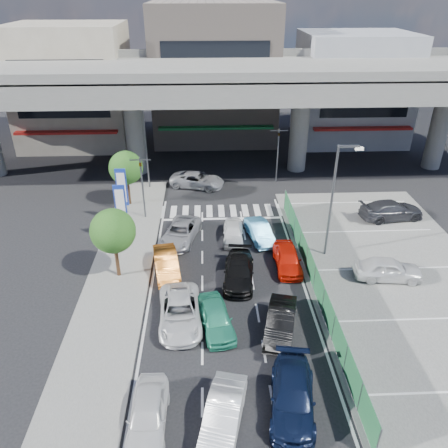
{
  "coord_description": "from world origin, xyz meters",
  "views": [
    {
      "loc": [
        -1.2,
        -19.48,
        16.72
      ],
      "look_at": [
        -0.06,
        6.44,
        2.37
      ],
      "focal_mm": 35.0,
      "sensor_mm": 36.0,
      "label": 1
    }
  ],
  "objects_px": {
    "traffic_light_left": "(141,173)",
    "sedan_white_front_mid": "(233,232)",
    "sedan_black_mid": "(239,271)",
    "traffic_cone": "(316,271)",
    "hatch_white_back_mid": "(223,415)",
    "taxi_teal_mid": "(216,318)",
    "parked_sedan_dgrey": "(391,210)",
    "traffic_light_right": "(278,142)",
    "signboard_near": "(121,207)",
    "hatch_black_mid_right": "(281,322)",
    "minivan_navy_back": "(293,396)",
    "van_white_back_left": "(148,414)",
    "sedan_white_mid_left": "(180,312)",
    "taxi_orange_right": "(288,259)",
    "signboard_far": "(122,189)",
    "parked_sedan_white": "(388,269)",
    "taxi_orange_left": "(166,263)",
    "tree_near": "(113,231)",
    "kei_truck_front_right": "(260,232)",
    "tree_far": "(126,168)",
    "street_lamp_right": "(335,193)",
    "street_lamp_left": "(147,138)",
    "wagon_silver_front_left": "(181,232)",
    "crossing_wagon_silver": "(197,180)"
  },
  "relations": [
    {
      "from": "parked_sedan_dgrey",
      "to": "traffic_light_right",
      "type": "bearing_deg",
      "value": 37.53
    },
    {
      "from": "minivan_navy_back",
      "to": "van_white_back_left",
      "type": "bearing_deg",
      "value": -164.53
    },
    {
      "from": "traffic_light_left",
      "to": "parked_sedan_white",
      "type": "xyz_separation_m",
      "value": [
        16.44,
        -9.06,
        -3.15
      ]
    },
    {
      "from": "street_lamp_right",
      "to": "hatch_white_back_mid",
      "type": "xyz_separation_m",
      "value": [
        -7.87,
        -13.24,
        -4.08
      ]
    },
    {
      "from": "street_lamp_left",
      "to": "hatch_black_mid_right",
      "type": "xyz_separation_m",
      "value": [
        8.97,
        -19.59,
        -4.08
      ]
    },
    {
      "from": "signboard_far",
      "to": "sedan_white_mid_left",
      "type": "height_order",
      "value": "signboard_far"
    },
    {
      "from": "tree_far",
      "to": "traffic_cone",
      "type": "xyz_separation_m",
      "value": [
        13.55,
        -11.05,
        -2.96
      ]
    },
    {
      "from": "hatch_black_mid_right",
      "to": "traffic_cone",
      "type": "bearing_deg",
      "value": 72.71
    },
    {
      "from": "kei_truck_front_right",
      "to": "sedan_black_mid",
      "type": "bearing_deg",
      "value": -122.42
    },
    {
      "from": "street_lamp_right",
      "to": "parked_sedan_dgrey",
      "type": "bearing_deg",
      "value": 37.94
    },
    {
      "from": "taxi_orange_left",
      "to": "sedan_white_mid_left",
      "type": "bearing_deg",
      "value": -87.37
    },
    {
      "from": "traffic_light_left",
      "to": "taxi_orange_left",
      "type": "distance_m",
      "value": 8.65
    },
    {
      "from": "tree_near",
      "to": "taxi_orange_left",
      "type": "relative_size",
      "value": 1.15
    },
    {
      "from": "taxi_orange_right",
      "to": "hatch_black_mid_right",
      "type": "bearing_deg",
      "value": -102.92
    },
    {
      "from": "traffic_light_left",
      "to": "signboard_near",
      "type": "bearing_deg",
      "value": -104.02
    },
    {
      "from": "van_white_back_left",
      "to": "kei_truck_front_right",
      "type": "height_order",
      "value": "van_white_back_left"
    },
    {
      "from": "traffic_light_right",
      "to": "signboard_near",
      "type": "relative_size",
      "value": 1.11
    },
    {
      "from": "traffic_light_left",
      "to": "crossing_wagon_silver",
      "type": "relative_size",
      "value": 1.05
    },
    {
      "from": "street_lamp_left",
      "to": "sedan_black_mid",
      "type": "height_order",
      "value": "street_lamp_left"
    },
    {
      "from": "signboard_far",
      "to": "crossing_wagon_silver",
      "type": "distance_m",
      "value": 9.28
    },
    {
      "from": "sedan_white_mid_left",
      "to": "taxi_orange_left",
      "type": "relative_size",
      "value": 1.19
    },
    {
      "from": "sedan_black_mid",
      "to": "hatch_white_back_mid",
      "type": "bearing_deg",
      "value": -91.66
    },
    {
      "from": "tree_far",
      "to": "taxi_orange_left",
      "type": "height_order",
      "value": "tree_far"
    },
    {
      "from": "taxi_teal_mid",
      "to": "sedan_white_mid_left",
      "type": "bearing_deg",
      "value": 152.77
    },
    {
      "from": "street_lamp_right",
      "to": "signboard_near",
      "type": "distance_m",
      "value": 14.61
    },
    {
      "from": "taxi_orange_left",
      "to": "taxi_teal_mid",
      "type": "bearing_deg",
      "value": -70.57
    },
    {
      "from": "tree_near",
      "to": "traffic_cone",
      "type": "xyz_separation_m",
      "value": [
        12.75,
        -0.55,
        -2.96
      ]
    },
    {
      "from": "tree_far",
      "to": "hatch_white_back_mid",
      "type": "relative_size",
      "value": 1.15
    },
    {
      "from": "traffic_light_left",
      "to": "tree_near",
      "type": "distance_m",
      "value": 8.06
    },
    {
      "from": "tree_far",
      "to": "hatch_black_mid_right",
      "type": "bearing_deg",
      "value": -57.0
    },
    {
      "from": "hatch_white_back_mid",
      "to": "sedan_black_mid",
      "type": "bearing_deg",
      "value": 95.91
    },
    {
      "from": "street_lamp_left",
      "to": "sedan_white_front_mid",
      "type": "xyz_separation_m",
      "value": [
        7.02,
        -9.66,
        -4.15
      ]
    },
    {
      "from": "hatch_white_back_mid",
      "to": "taxi_teal_mid",
      "type": "distance_m",
      "value": 6.13
    },
    {
      "from": "tree_near",
      "to": "hatch_white_back_mid",
      "type": "bearing_deg",
      "value": -60.73
    },
    {
      "from": "traffic_light_left",
      "to": "signboard_near",
      "type": "height_order",
      "value": "traffic_light_left"
    },
    {
      "from": "traffic_light_right",
      "to": "minivan_navy_back",
      "type": "bearing_deg",
      "value": -96.92
    },
    {
      "from": "kei_truck_front_right",
      "to": "traffic_light_right",
      "type": "bearing_deg",
      "value": 63.57
    },
    {
      "from": "sedan_white_mid_left",
      "to": "signboard_far",
      "type": "bearing_deg",
      "value": 108.79
    },
    {
      "from": "traffic_light_right",
      "to": "hatch_black_mid_right",
      "type": "distance_m",
      "value": 21.04
    },
    {
      "from": "traffic_light_left",
      "to": "sedan_white_front_mid",
      "type": "distance_m",
      "value": 8.48
    },
    {
      "from": "taxi_teal_mid",
      "to": "taxi_orange_left",
      "type": "xyz_separation_m",
      "value": [
        -3.08,
        5.42,
        0.0
      ]
    },
    {
      "from": "wagon_silver_front_left",
      "to": "parked_sedan_dgrey",
      "type": "height_order",
      "value": "parked_sedan_dgrey"
    },
    {
      "from": "taxi_orange_right",
      "to": "signboard_far",
      "type": "bearing_deg",
      "value": 151.31
    },
    {
      "from": "sedan_black_mid",
      "to": "parked_sedan_dgrey",
      "type": "xyz_separation_m",
      "value": [
        12.82,
        7.73,
        0.13
      ]
    },
    {
      "from": "sedan_black_mid",
      "to": "traffic_cone",
      "type": "xyz_separation_m",
      "value": [
        5.01,
        0.2,
        -0.24
      ]
    },
    {
      "from": "street_lamp_right",
      "to": "traffic_cone",
      "type": "bearing_deg",
      "value": -119.18
    },
    {
      "from": "crossing_wagon_silver",
      "to": "sedan_black_mid",
      "type": "bearing_deg",
      "value": -152.35
    },
    {
      "from": "sedan_white_mid_left",
      "to": "parked_sedan_dgrey",
      "type": "relative_size",
      "value": 0.97
    },
    {
      "from": "taxi_teal_mid",
      "to": "traffic_cone",
      "type": "relative_size",
      "value": 5.47
    },
    {
      "from": "tree_near",
      "to": "taxi_orange_left",
      "type": "bearing_deg",
      "value": 5.81
    }
  ]
}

